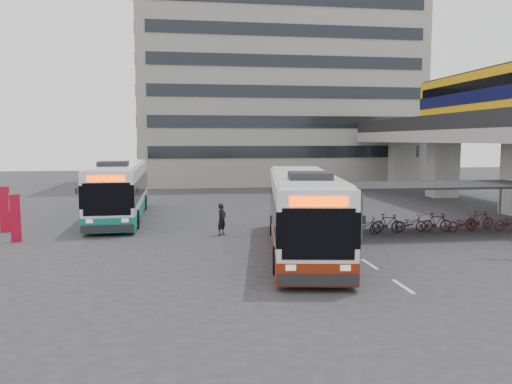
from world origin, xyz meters
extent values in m
plane|color=#28282B|center=(0.00, 0.00, 0.00)|extent=(120.00, 120.00, 0.00)
cube|color=gray|center=(17.00, 18.00, 2.30)|extent=(2.20, 1.60, 4.60)
cube|color=gray|center=(17.00, 26.00, 2.30)|extent=(2.20, 1.60, 4.60)
cube|color=gray|center=(17.00, 12.00, 5.05)|extent=(8.00, 32.00, 0.90)
cube|color=black|center=(13.25, 12.00, 6.05)|extent=(0.35, 32.00, 1.10)
cube|color=orange|center=(17.00, 9.54, 7.60)|extent=(2.90, 20.00, 3.90)
cube|color=#090C34|center=(17.00, 9.54, 7.80)|extent=(2.98, 20.02, 0.90)
cube|color=black|center=(17.00, 9.54, 8.60)|extent=(2.96, 19.20, 0.70)
cylinder|color=#595B60|center=(3.70, 4.80, 1.20)|extent=(0.12, 0.12, 2.40)
cylinder|color=#595B60|center=(13.30, 4.80, 1.20)|extent=(0.12, 0.12, 2.40)
cylinder|color=#595B60|center=(3.70, 1.20, 1.20)|extent=(0.12, 0.12, 2.40)
cube|color=black|center=(8.50, 3.00, 2.48)|extent=(10.00, 4.00, 0.12)
imported|color=black|center=(4.50, 3.00, 0.45)|extent=(1.71, 0.60, 0.90)
imported|color=black|center=(5.83, 3.00, 0.50)|extent=(1.66, 0.47, 1.00)
imported|color=black|center=(7.17, 3.00, 0.45)|extent=(1.71, 0.60, 0.90)
imported|color=black|center=(8.50, 3.00, 0.50)|extent=(1.66, 0.47, 1.00)
imported|color=#350C0F|center=(9.83, 3.00, 0.45)|extent=(1.71, 0.60, 0.90)
imported|color=#3F0C0F|center=(11.17, 3.00, 0.50)|extent=(1.66, 0.47, 1.00)
imported|color=#490C0F|center=(12.50, 3.00, 0.45)|extent=(1.71, 0.60, 0.90)
cube|color=gray|center=(6.00, 36.00, 12.50)|extent=(30.00, 15.00, 25.00)
cube|color=beige|center=(2.50, -6.00, 0.01)|extent=(0.15, 1.60, 0.01)
cube|color=beige|center=(2.50, -3.00, 0.01)|extent=(0.15, 1.60, 0.01)
cube|color=beige|center=(2.50, 0.00, 0.01)|extent=(0.15, 1.60, 0.01)
cube|color=white|center=(0.50, -0.20, 1.86)|extent=(4.49, 12.47, 2.80)
cube|color=maroon|center=(0.50, -0.20, 0.56)|extent=(4.54, 12.52, 0.76)
cube|color=black|center=(0.50, -0.20, 1.99)|extent=(4.56, 12.50, 1.17)
cube|color=#FC3D00|center=(-0.46, -6.23, 2.90)|extent=(1.81, 0.37, 0.31)
cube|color=black|center=(0.02, -3.22, 3.48)|extent=(1.80, 1.85, 0.29)
cylinder|color=black|center=(-1.32, -3.87, 0.51)|extent=(0.46, 1.05, 1.02)
cylinder|color=black|center=(2.25, 2.98, 0.51)|extent=(0.46, 1.05, 1.02)
cube|color=white|center=(-8.47, 10.25, 1.86)|extent=(2.81, 12.28, 2.80)
cube|color=#0C7363|center=(-8.47, 10.25, 0.56)|extent=(2.85, 12.32, 0.76)
cube|color=black|center=(-8.47, 10.25, 1.99)|extent=(2.87, 12.30, 1.17)
cube|color=#FC3D00|center=(-8.37, 4.14, 2.91)|extent=(1.82, 0.11, 0.31)
cube|color=black|center=(-8.42, 7.19, 3.49)|extent=(1.59, 1.66, 0.29)
cylinder|color=black|center=(-9.63, 6.32, 0.51)|extent=(0.32, 1.02, 1.02)
cylinder|color=black|center=(-7.31, 13.70, 0.51)|extent=(0.32, 1.02, 1.02)
imported|color=black|center=(-2.71, 3.81, 0.81)|extent=(0.68, 0.70, 1.62)
cube|color=#AB0A23|center=(-12.46, 3.46, 1.14)|extent=(0.48, 0.26, 2.27)
cube|color=white|center=(-12.46, 3.46, 1.73)|extent=(0.49, 0.18, 0.45)
cube|color=#AB0A23|center=(-13.85, 6.23, 1.20)|extent=(0.48, 0.17, 2.40)
cube|color=white|center=(-13.85, 6.23, 1.82)|extent=(0.52, 0.07, 0.48)
camera|label=1|loc=(-4.61, -21.12, 4.82)|focal=35.00mm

